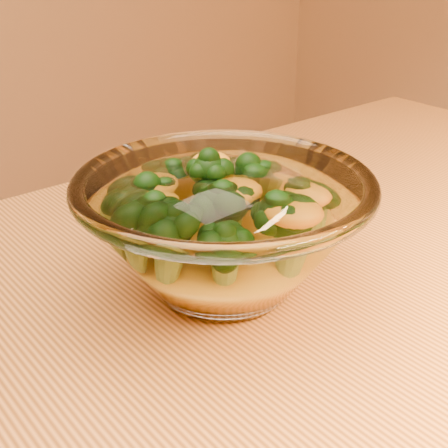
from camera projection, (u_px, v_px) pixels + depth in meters
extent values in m
cube|color=#C57E3B|center=(328.00, 372.00, 0.45)|extent=(1.20, 0.80, 0.04)
cylinder|color=brown|center=(375.00, 318.00, 1.16)|extent=(0.06, 0.06, 0.71)
ellipsoid|color=white|center=(224.00, 279.00, 0.51)|extent=(0.10, 0.10, 0.02)
torus|color=white|center=(224.00, 183.00, 0.47)|extent=(0.23, 0.23, 0.01)
ellipsoid|color=gold|center=(224.00, 254.00, 0.50)|extent=(0.14, 0.14, 0.04)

